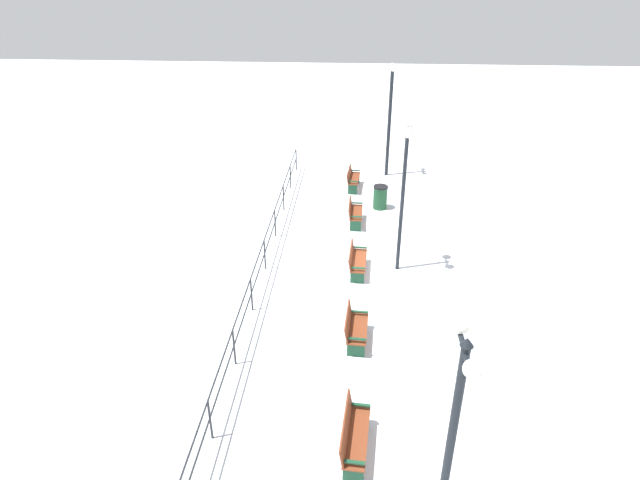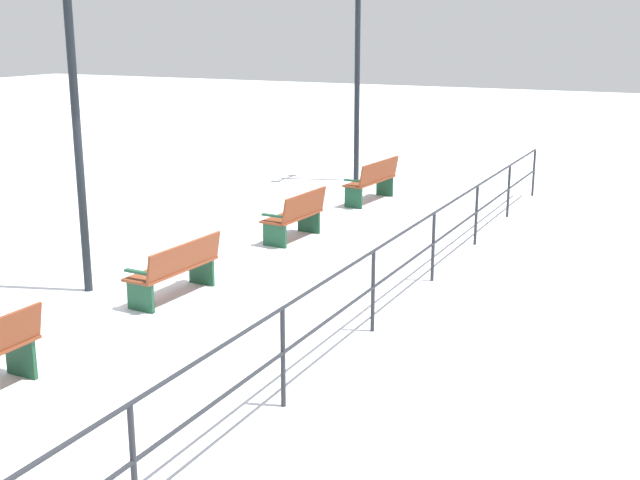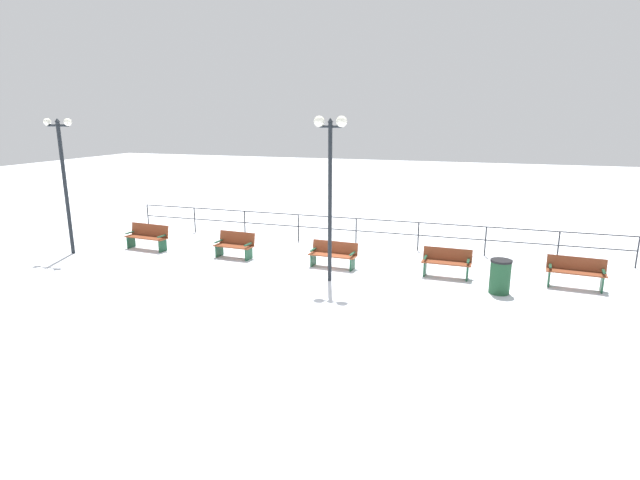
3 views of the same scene
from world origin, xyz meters
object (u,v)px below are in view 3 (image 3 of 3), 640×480
(lamppost_middle, at_px, (330,163))
(lamppost_near, at_px, (63,166))
(bench_nearest, at_px, (148,236))
(trash_bin, at_px, (500,276))
(bench_third, at_px, (333,254))
(bench_second, at_px, (235,245))
(bench_fifth, at_px, (576,272))
(bench_fourth, at_px, (447,262))

(lamppost_middle, bearing_deg, lamppost_near, -90.00)
(bench_nearest, bearing_deg, trash_bin, 90.27)
(bench_third, bearing_deg, trash_bin, 82.69)
(bench_second, height_order, trash_bin, trash_bin)
(trash_bin, bearing_deg, bench_second, -96.15)
(bench_nearest, height_order, bench_second, bench_nearest)
(bench_nearest, bearing_deg, bench_second, 94.70)
(bench_third, xyz_separation_m, lamppost_middle, (1.34, 0.29, 3.06))
(bench_nearest, xyz_separation_m, bench_fifth, (-0.22, 14.26, -0.01))
(bench_fourth, bearing_deg, bench_fifth, 93.19)
(lamppost_middle, bearing_deg, bench_fourth, 113.82)
(bench_fifth, xyz_separation_m, trash_bin, (1.15, -2.05, 0.00))
(bench_second, height_order, lamppost_middle, lamppost_middle)
(bench_fourth, bearing_deg, trash_bin, 57.26)
(bench_third, relative_size, lamppost_middle, 0.33)
(bench_nearest, xyz_separation_m, bench_second, (-0.01, 3.56, -0.05))
(lamppost_near, bearing_deg, bench_second, 103.25)
(bench_third, distance_m, bench_fourth, 3.57)
(lamppost_near, bearing_deg, bench_nearest, 121.70)
(bench_nearest, distance_m, trash_bin, 12.25)
(bench_second, xyz_separation_m, lamppost_near, (1.35, -5.75, 2.65))
(bench_second, bearing_deg, bench_third, 93.11)
(bench_nearest, height_order, trash_bin, trash_bin)
(lamppost_middle, bearing_deg, bench_nearest, -100.29)
(lamppost_middle, relative_size, trash_bin, 4.98)
(bench_nearest, relative_size, bench_second, 1.22)
(bench_fifth, bearing_deg, bench_second, -84.31)
(bench_fifth, distance_m, lamppost_middle, 7.64)
(lamppost_middle, bearing_deg, bench_second, -109.33)
(bench_nearest, bearing_deg, bench_fourth, 95.13)
(bench_nearest, relative_size, bench_third, 1.08)
(bench_nearest, relative_size, bench_fourth, 1.16)
(bench_third, height_order, lamppost_near, lamppost_near)
(trash_bin, bearing_deg, bench_nearest, -94.34)
(bench_third, distance_m, lamppost_middle, 3.35)
(bench_second, xyz_separation_m, lamppost_middle, (1.35, 3.86, 3.05))
(lamppost_near, distance_m, lamppost_middle, 9.61)
(lamppost_near, relative_size, trash_bin, 4.90)
(bench_second, relative_size, lamppost_near, 0.30)
(bench_third, xyz_separation_m, bench_fifth, (-0.23, 7.13, 0.05))
(bench_nearest, height_order, bench_third, bench_nearest)
(bench_nearest, relative_size, lamppost_near, 0.36)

